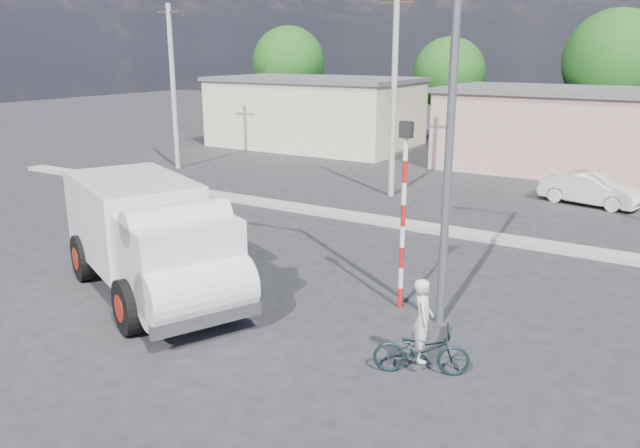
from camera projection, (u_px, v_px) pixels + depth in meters
The scene contains 11 objects.
ground_plane at pixel (252, 301), 15.04m from camera, with size 120.00×120.00×0.00m, color #272729.
median at pixel (394, 222), 21.58m from camera, with size 40.00×0.80×0.16m, color #99968E.
truck at pixel (151, 237), 14.92m from camera, with size 7.02×4.96×2.74m.
bicycle at pixel (421, 350), 11.57m from camera, with size 0.62×1.79×0.94m, color #152729.
cyclist at pixel (422, 335), 11.48m from camera, with size 0.58×0.38×1.58m, color silver.
car_cream at pixel (590, 189), 24.21m from camera, with size 1.31×3.74×1.23m, color beige.
traffic_pole at pixel (404, 200), 13.96m from camera, with size 0.28×0.18×4.36m.
streetlight at pixel (444, 95), 12.60m from camera, with size 2.34×0.22×9.00m.
building_row at pixel (531, 125), 31.96m from camera, with size 37.80×7.30×4.44m.
tree_row at pixel (505, 67), 38.36m from camera, with size 34.13×7.32×8.10m.
utility_poles at pixel (528, 102), 22.15m from camera, with size 35.40×0.24×8.00m.
Camera 1 is at (8.71, -11.05, 5.85)m, focal length 35.00 mm.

